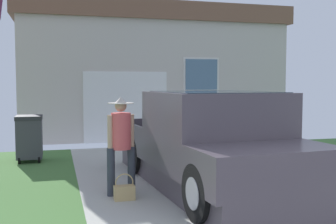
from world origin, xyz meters
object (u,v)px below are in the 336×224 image
object	(u,v)px
pickup_truck	(213,146)
handbag	(124,192)
person_with_hat	(121,137)
house_with_garage	(143,73)
wheeled_trash_bin	(29,137)

from	to	relation	value
pickup_truck	handbag	size ratio (longest dim) A/B	12.32
person_with_hat	house_with_garage	size ratio (longest dim) A/B	0.18
person_with_hat	wheeled_trash_bin	bearing A→B (deg)	103.56
pickup_truck	handbag	bearing A→B (deg)	3.57
house_with_garage	wheeled_trash_bin	bearing A→B (deg)	-124.96
person_with_hat	handbag	world-z (taller)	person_with_hat
wheeled_trash_bin	person_with_hat	bearing A→B (deg)	-64.46
wheeled_trash_bin	pickup_truck	bearing A→B (deg)	-47.79
person_with_hat	house_with_garage	world-z (taller)	house_with_garage
house_with_garage	wheeled_trash_bin	xyz separation A→B (m)	(-3.96, -5.66, -1.68)
pickup_truck	house_with_garage	distance (m)	9.41
handbag	wheeled_trash_bin	size ratio (longest dim) A/B	0.39
person_with_hat	pickup_truck	bearing A→B (deg)	-16.06
person_with_hat	handbag	distance (m)	0.90
pickup_truck	person_with_hat	distance (m)	1.61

